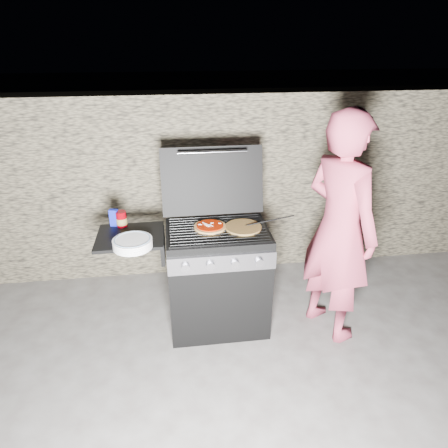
{
  "coord_description": "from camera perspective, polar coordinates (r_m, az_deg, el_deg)",
  "views": [
    {
      "loc": [
        -0.32,
        -2.76,
        2.29
      ],
      "look_at": [
        0.05,
        0.0,
        0.95
      ],
      "focal_mm": 32.0,
      "sensor_mm": 36.0,
      "label": 1
    }
  ],
  "objects": [
    {
      "name": "blue_carton",
      "position": [
        3.26,
        -15.43,
        0.87
      ],
      "size": [
        0.07,
        0.05,
        0.14
      ],
      "primitive_type": "cube",
      "rotation": [
        0.0,
        0.0,
        -0.25
      ],
      "color": "#111EB4",
      "rests_on": "gas_grill"
    },
    {
      "name": "stone_wall",
      "position": [
        4.07,
        -2.7,
        5.69
      ],
      "size": [
        8.0,
        0.35,
        1.8
      ],
      "primitive_type": "cube",
      "color": "#83785B",
      "rests_on": "ground"
    },
    {
      "name": "plate_stack",
      "position": [
        2.92,
        -12.92,
        -2.69
      ],
      "size": [
        0.34,
        0.34,
        0.06
      ],
      "primitive_type": "cylinder",
      "rotation": [
        0.0,
        0.0,
        -0.25
      ],
      "color": "white",
      "rests_on": "gas_grill"
    },
    {
      "name": "gas_grill",
      "position": [
        3.31,
        -5.2,
        -8.04
      ],
      "size": [
        1.34,
        0.79,
        0.91
      ],
      "primitive_type": null,
      "color": "black",
      "rests_on": "ground"
    },
    {
      "name": "person",
      "position": [
        3.19,
        16.11,
        -0.73
      ],
      "size": [
        0.68,
        0.8,
        1.85
      ],
      "primitive_type": "imported",
      "rotation": [
        0.0,
        0.0,
        1.99
      ],
      "color": "#B73F59",
      "rests_on": "ground"
    },
    {
      "name": "ground",
      "position": [
        3.6,
        -0.81,
        -13.81
      ],
      "size": [
        50.0,
        50.0,
        0.0
      ],
      "primitive_type": "plane",
      "color": "#4B4641"
    },
    {
      "name": "sauce_jar",
      "position": [
        3.24,
        -14.44,
        0.72
      ],
      "size": [
        0.1,
        0.1,
        0.13
      ],
      "primitive_type": "cylinder",
      "rotation": [
        0.0,
        0.0,
        0.25
      ],
      "color": "#6E0007",
      "rests_on": "gas_grill"
    },
    {
      "name": "pizza_plain",
      "position": [
        3.11,
        2.78,
        -0.44
      ],
      "size": [
        0.35,
        0.35,
        0.02
      ],
      "primitive_type": "cylinder",
      "rotation": [
        0.0,
        0.0,
        0.28
      ],
      "color": "#B19046",
      "rests_on": "gas_grill"
    },
    {
      "name": "tongs",
      "position": [
        3.15,
        6.51,
        0.39
      ],
      "size": [
        0.39,
        0.02,
        0.08
      ],
      "primitive_type": "cylinder",
      "rotation": [
        0.0,
        1.4,
        -0.03
      ],
      "color": "black",
      "rests_on": "gas_grill"
    },
    {
      "name": "pizza_topped",
      "position": [
        3.11,
        -2.02,
        -0.31
      ],
      "size": [
        0.32,
        0.32,
        0.03
      ],
      "primitive_type": null,
      "rotation": [
        0.0,
        0.0,
        0.38
      ],
      "color": "#DC8946",
      "rests_on": "gas_grill"
    }
  ]
}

